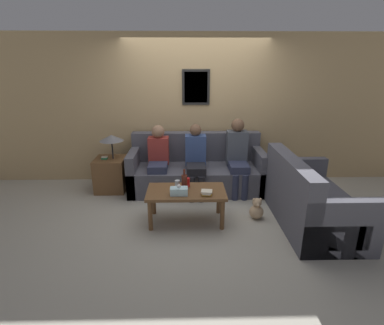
{
  "coord_description": "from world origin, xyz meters",
  "views": [
    {
      "loc": [
        -0.19,
        -4.34,
        2.1
      ],
      "look_at": [
        -0.09,
        -0.07,
        0.68
      ],
      "focal_mm": 28.0,
      "sensor_mm": 36.0,
      "label": 1
    }
  ],
  "objects_px": {
    "coffee_table": "(186,195)",
    "person_middle": "(196,158)",
    "teddy_bear": "(257,210)",
    "person_left": "(158,157)",
    "wine_bottle": "(184,181)",
    "drinking_glass": "(177,184)",
    "couch_side": "(310,202)",
    "couch_main": "(196,171)",
    "person_right": "(238,154)"
  },
  "relations": [
    {
      "from": "person_left",
      "to": "teddy_bear",
      "type": "relative_size",
      "value": 3.63
    },
    {
      "from": "couch_side",
      "to": "teddy_bear",
      "type": "distance_m",
      "value": 0.71
    },
    {
      "from": "coffee_table",
      "to": "wine_bottle",
      "type": "xyz_separation_m",
      "value": [
        -0.02,
        0.07,
        0.17
      ]
    },
    {
      "from": "coffee_table",
      "to": "person_left",
      "type": "xyz_separation_m",
      "value": [
        -0.46,
        1.03,
        0.22
      ]
    },
    {
      "from": "drinking_glass",
      "to": "teddy_bear",
      "type": "relative_size",
      "value": 0.32
    },
    {
      "from": "person_left",
      "to": "person_right",
      "type": "height_order",
      "value": "person_right"
    },
    {
      "from": "person_right",
      "to": "coffee_table",
      "type": "bearing_deg",
      "value": -130.26
    },
    {
      "from": "couch_main",
      "to": "person_right",
      "type": "bearing_deg",
      "value": -12.74
    },
    {
      "from": "couch_main",
      "to": "person_middle",
      "type": "distance_m",
      "value": 0.38
    },
    {
      "from": "teddy_bear",
      "to": "couch_main",
      "type": "bearing_deg",
      "value": 125.81
    },
    {
      "from": "couch_side",
      "to": "drinking_glass",
      "type": "relative_size",
      "value": 16.29
    },
    {
      "from": "coffee_table",
      "to": "person_right",
      "type": "xyz_separation_m",
      "value": [
        0.86,
        1.02,
        0.27
      ]
    },
    {
      "from": "drinking_glass",
      "to": "person_left",
      "type": "bearing_deg",
      "value": 110.27
    },
    {
      "from": "couch_side",
      "to": "person_left",
      "type": "xyz_separation_m",
      "value": [
        -2.12,
        1.14,
        0.3
      ]
    },
    {
      "from": "wine_bottle",
      "to": "drinking_glass",
      "type": "distance_m",
      "value": 0.12
    },
    {
      "from": "wine_bottle",
      "to": "person_right",
      "type": "xyz_separation_m",
      "value": [
        0.89,
        0.95,
        0.09
      ]
    },
    {
      "from": "person_middle",
      "to": "teddy_bear",
      "type": "distance_m",
      "value": 1.32
    },
    {
      "from": "drinking_glass",
      "to": "person_middle",
      "type": "relative_size",
      "value": 0.09
    },
    {
      "from": "couch_side",
      "to": "teddy_bear",
      "type": "relative_size",
      "value": 5.21
    },
    {
      "from": "couch_main",
      "to": "teddy_bear",
      "type": "bearing_deg",
      "value": -54.19
    },
    {
      "from": "drinking_glass",
      "to": "teddy_bear",
      "type": "distance_m",
      "value": 1.18
    },
    {
      "from": "person_left",
      "to": "drinking_glass",
      "type": "bearing_deg",
      "value": -69.73
    },
    {
      "from": "wine_bottle",
      "to": "person_right",
      "type": "bearing_deg",
      "value": 47.07
    },
    {
      "from": "couch_main",
      "to": "person_right",
      "type": "distance_m",
      "value": 0.78
    },
    {
      "from": "coffee_table",
      "to": "couch_main",
      "type": "bearing_deg",
      "value": 81.08
    },
    {
      "from": "couch_main",
      "to": "couch_side",
      "type": "relative_size",
      "value": 1.4
    },
    {
      "from": "drinking_glass",
      "to": "person_middle",
      "type": "distance_m",
      "value": 0.89
    },
    {
      "from": "person_right",
      "to": "teddy_bear",
      "type": "distance_m",
      "value": 1.11
    },
    {
      "from": "couch_side",
      "to": "person_left",
      "type": "distance_m",
      "value": 2.42
    },
    {
      "from": "couch_side",
      "to": "person_middle",
      "type": "relative_size",
      "value": 1.4
    },
    {
      "from": "coffee_table",
      "to": "person_left",
      "type": "relative_size",
      "value": 0.94
    },
    {
      "from": "teddy_bear",
      "to": "wine_bottle",
      "type": "bearing_deg",
      "value": 179.17
    },
    {
      "from": "couch_side",
      "to": "teddy_bear",
      "type": "xyz_separation_m",
      "value": [
        -0.67,
        0.16,
        -0.18
      ]
    },
    {
      "from": "coffee_table",
      "to": "teddy_bear",
      "type": "distance_m",
      "value": 1.03
    },
    {
      "from": "coffee_table",
      "to": "person_middle",
      "type": "xyz_separation_m",
      "value": [
        0.16,
        0.95,
        0.22
      ]
    },
    {
      "from": "coffee_table",
      "to": "person_left",
      "type": "distance_m",
      "value": 1.15
    },
    {
      "from": "couch_main",
      "to": "person_middle",
      "type": "xyz_separation_m",
      "value": [
        -0.02,
        -0.22,
        0.3
      ]
    },
    {
      "from": "wine_bottle",
      "to": "person_middle",
      "type": "distance_m",
      "value": 0.91
    },
    {
      "from": "couch_side",
      "to": "person_right",
      "type": "relative_size",
      "value": 1.32
    },
    {
      "from": "wine_bottle",
      "to": "person_left",
      "type": "height_order",
      "value": "person_left"
    },
    {
      "from": "person_middle",
      "to": "teddy_bear",
      "type": "height_order",
      "value": "person_middle"
    },
    {
      "from": "couch_side",
      "to": "wine_bottle",
      "type": "xyz_separation_m",
      "value": [
        -1.69,
        0.18,
        0.25
      ]
    },
    {
      "from": "couch_side",
      "to": "coffee_table",
      "type": "xyz_separation_m",
      "value": [
        -1.66,
        0.11,
        0.08
      ]
    },
    {
      "from": "coffee_table",
      "to": "person_right",
      "type": "relative_size",
      "value": 0.86
    },
    {
      "from": "couch_main",
      "to": "teddy_bear",
      "type": "relative_size",
      "value": 7.27
    },
    {
      "from": "couch_main",
      "to": "teddy_bear",
      "type": "height_order",
      "value": "couch_main"
    },
    {
      "from": "person_left",
      "to": "person_middle",
      "type": "relative_size",
      "value": 0.98
    },
    {
      "from": "person_right",
      "to": "teddy_bear",
      "type": "bearing_deg",
      "value": -82.33
    },
    {
      "from": "coffee_table",
      "to": "couch_side",
      "type": "bearing_deg",
      "value": -3.77
    },
    {
      "from": "person_right",
      "to": "couch_main",
      "type": "bearing_deg",
      "value": 167.26
    }
  ]
}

